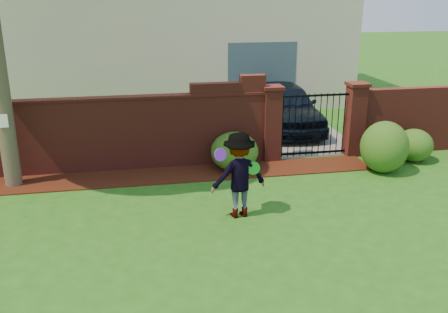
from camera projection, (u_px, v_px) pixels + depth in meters
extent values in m
cube|color=#245816|center=(198.00, 244.00, 8.42)|extent=(80.00, 80.00, 0.01)
cube|color=#341209|center=(137.00, 177.00, 11.35)|extent=(11.10, 1.08, 0.03)
cube|color=maroon|center=(81.00, 137.00, 11.49)|extent=(8.70, 0.25, 1.70)
cube|color=maroon|center=(228.00, 89.00, 11.79)|extent=(1.80, 0.25, 0.30)
cube|color=maroon|center=(253.00, 78.00, 11.82)|extent=(0.60, 0.25, 0.16)
cube|color=maroon|center=(78.00, 99.00, 11.21)|extent=(8.70, 0.31, 0.06)
cube|color=maroon|center=(426.00, 119.00, 13.05)|extent=(4.00, 0.25, 1.70)
cube|color=maroon|center=(271.00, 125.00, 12.29)|extent=(0.42, 0.42, 1.80)
cube|color=maroon|center=(273.00, 87.00, 11.99)|extent=(0.50, 0.50, 0.08)
cube|color=maroon|center=(355.00, 121.00, 12.68)|extent=(0.42, 0.42, 1.80)
cube|color=maroon|center=(358.00, 84.00, 12.38)|extent=(0.50, 0.50, 0.08)
cylinder|color=black|center=(283.00, 127.00, 12.35)|extent=(0.02, 0.02, 1.60)
cylinder|color=black|center=(289.00, 126.00, 12.38)|extent=(0.02, 0.02, 1.60)
cylinder|color=black|center=(295.00, 126.00, 12.41)|extent=(0.02, 0.02, 1.60)
cylinder|color=black|center=(301.00, 126.00, 12.44)|extent=(0.02, 0.02, 1.60)
cylinder|color=black|center=(307.00, 125.00, 12.47)|extent=(0.02, 0.02, 1.60)
cylinder|color=black|center=(314.00, 125.00, 12.50)|extent=(0.02, 0.02, 1.60)
cylinder|color=black|center=(320.00, 125.00, 12.53)|extent=(0.02, 0.02, 1.60)
cylinder|color=black|center=(326.00, 124.00, 12.56)|extent=(0.02, 0.02, 1.60)
cylinder|color=black|center=(332.00, 124.00, 12.59)|extent=(0.02, 0.02, 1.60)
cylinder|color=black|center=(338.00, 124.00, 12.61)|extent=(0.02, 0.02, 1.60)
cylinder|color=black|center=(344.00, 123.00, 12.64)|extent=(0.02, 0.02, 1.60)
cube|color=black|center=(312.00, 153.00, 12.73)|extent=(1.78, 0.03, 0.05)
cube|color=black|center=(315.00, 95.00, 12.26)|extent=(1.78, 0.03, 0.05)
cube|color=slate|center=(269.00, 119.00, 16.49)|extent=(3.20, 8.00, 0.01)
cube|color=beige|center=(179.00, 19.00, 18.81)|extent=(12.00, 6.00, 6.00)
cube|color=#384C5B|center=(262.00, 78.00, 17.09)|extent=(2.40, 0.12, 2.40)
imported|color=black|center=(287.00, 108.00, 14.93)|extent=(1.76, 4.21, 1.42)
cube|color=white|center=(3.00, 121.00, 10.29)|extent=(0.20, 0.01, 0.28)
ellipsoid|color=#1F5018|center=(235.00, 151.00, 11.73)|extent=(1.12, 1.12, 0.92)
ellipsoid|color=#1F5018|center=(384.00, 147.00, 11.56)|extent=(1.11, 1.11, 1.22)
ellipsoid|color=#1F5018|center=(414.00, 145.00, 12.36)|extent=(0.92, 0.92, 0.81)
imported|color=gray|center=(239.00, 176.00, 9.19)|extent=(1.13, 0.74, 1.63)
cylinder|color=purple|center=(220.00, 155.00, 8.77)|extent=(0.25, 0.16, 0.24)
cylinder|color=green|center=(253.00, 168.00, 9.11)|extent=(0.25, 0.08, 0.25)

